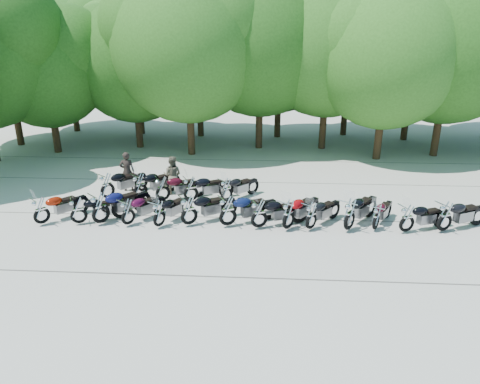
# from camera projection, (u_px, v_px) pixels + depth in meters

# --- Properties ---
(ground) EXTENTS (90.00, 90.00, 0.00)m
(ground) POSITION_uv_depth(u_px,v_px,m) (238.00, 234.00, 15.66)
(ground) COLOR #9D998E
(ground) RESTS_ON ground
(tree_0) EXTENTS (7.50, 7.50, 9.21)m
(tree_0) POSITION_uv_depth(u_px,v_px,m) (6.00, 60.00, 26.85)
(tree_0) COLOR #3A2614
(tree_0) RESTS_ON ground
(tree_1) EXTENTS (6.97, 6.97, 8.55)m
(tree_1) POSITION_uv_depth(u_px,v_px,m) (46.00, 68.00, 25.15)
(tree_1) COLOR #3A2614
(tree_1) RESTS_ON ground
(tree_2) EXTENTS (7.31, 7.31, 8.97)m
(tree_2) POSITION_uv_depth(u_px,v_px,m) (134.00, 63.00, 26.30)
(tree_2) COLOR #3A2614
(tree_2) RESTS_ON ground
(tree_3) EXTENTS (8.70, 8.70, 10.67)m
(tree_3) POSITION_uv_depth(u_px,v_px,m) (188.00, 46.00, 24.25)
(tree_3) COLOR #3A2614
(tree_3) RESTS_ON ground
(tree_4) EXTENTS (9.13, 9.13, 11.20)m
(tree_4) POSITION_uv_depth(u_px,v_px,m) (260.00, 40.00, 25.65)
(tree_4) COLOR #3A2614
(tree_4) RESTS_ON ground
(tree_5) EXTENTS (9.04, 9.04, 11.10)m
(tree_5) POSITION_uv_depth(u_px,v_px,m) (329.00, 41.00, 25.55)
(tree_5) COLOR #3A2614
(tree_5) RESTS_ON ground
(tree_6) EXTENTS (8.00, 8.00, 9.82)m
(tree_6) POSITION_uv_depth(u_px,v_px,m) (388.00, 56.00, 23.40)
(tree_6) COLOR #3A2614
(tree_6) RESTS_ON ground
(tree_7) EXTENTS (8.79, 8.79, 10.79)m
(tree_7) POSITION_uv_depth(u_px,v_px,m) (451.00, 45.00, 23.91)
(tree_7) COLOR #3A2614
(tree_7) RESTS_ON ground
(tree_9) EXTENTS (7.59, 7.59, 9.32)m
(tree_9) POSITION_uv_depth(u_px,v_px,m) (68.00, 56.00, 31.04)
(tree_9) COLOR #3A2614
(tree_9) RESTS_ON ground
(tree_10) EXTENTS (7.78, 7.78, 9.55)m
(tree_10) POSITION_uv_depth(u_px,v_px,m) (136.00, 54.00, 30.12)
(tree_10) COLOR #3A2614
(tree_10) RESTS_ON ground
(tree_11) EXTENTS (7.56, 7.56, 9.28)m
(tree_11) POSITION_uv_depth(u_px,v_px,m) (198.00, 57.00, 29.41)
(tree_11) COLOR #3A2614
(tree_11) RESTS_ON ground
(tree_12) EXTENTS (7.88, 7.88, 9.67)m
(tree_12) POSITION_uv_depth(u_px,v_px,m) (280.00, 54.00, 29.06)
(tree_12) COLOR #3A2614
(tree_12) RESTS_ON ground
(tree_13) EXTENTS (8.31, 8.31, 10.20)m
(tree_13) POSITION_uv_depth(u_px,v_px,m) (350.00, 49.00, 29.62)
(tree_13) COLOR #3A2614
(tree_13) RESTS_ON ground
(tree_14) EXTENTS (8.02, 8.02, 9.84)m
(tree_14) POSITION_uv_depth(u_px,v_px,m) (415.00, 53.00, 28.17)
(tree_14) COLOR #3A2614
(tree_14) RESTS_ON ground
(motorcycle_0) EXTENTS (1.92, 2.16, 1.26)m
(motorcycle_0) POSITION_uv_depth(u_px,v_px,m) (41.00, 210.00, 16.22)
(motorcycle_0) COLOR maroon
(motorcycle_0) RESTS_ON ground
(motorcycle_1) EXTENTS (2.25, 1.57, 1.23)m
(motorcycle_1) POSITION_uv_depth(u_px,v_px,m) (78.00, 210.00, 16.25)
(motorcycle_1) COLOR black
(motorcycle_1) RESTS_ON ground
(motorcycle_2) EXTENTS (2.29, 2.41, 1.44)m
(motorcycle_2) POSITION_uv_depth(u_px,v_px,m) (100.00, 207.00, 16.23)
(motorcycle_2) COLOR #0E1040
(motorcycle_2) RESTS_ON ground
(motorcycle_3) EXTENTS (1.77, 2.13, 1.21)m
(motorcycle_3) POSITION_uv_depth(u_px,v_px,m) (128.00, 211.00, 16.15)
(motorcycle_3) COLOR #3B0823
(motorcycle_3) RESTS_ON ground
(motorcycle_4) EXTENTS (1.62, 2.18, 1.21)m
(motorcycle_4) POSITION_uv_depth(u_px,v_px,m) (159.00, 213.00, 16.00)
(motorcycle_4) COLOR black
(motorcycle_4) RESTS_ON ground
(motorcycle_5) EXTENTS (2.38, 1.98, 1.36)m
(motorcycle_5) POSITION_uv_depth(u_px,v_px,m) (189.00, 209.00, 16.11)
(motorcycle_5) COLOR black
(motorcycle_5) RESTS_ON ground
(motorcycle_6) EXTENTS (2.52, 1.80, 1.39)m
(motorcycle_6) POSITION_uv_depth(u_px,v_px,m) (228.00, 210.00, 16.02)
(motorcycle_6) COLOR #0D163C
(motorcycle_6) RESTS_ON ground
(motorcycle_7) EXTENTS (2.41, 1.58, 1.31)m
(motorcycle_7) POSITION_uv_depth(u_px,v_px,m) (259.00, 213.00, 15.86)
(motorcycle_7) COLOR black
(motorcycle_7) RESTS_ON ground
(motorcycle_8) EXTENTS (2.01, 2.32, 1.34)m
(motorcycle_8) POSITION_uv_depth(u_px,v_px,m) (289.00, 214.00, 15.76)
(motorcycle_8) COLOR #8F050A
(motorcycle_8) RESTS_ON ground
(motorcycle_9) EXTENTS (1.91, 2.08, 1.23)m
(motorcycle_9) POSITION_uv_depth(u_px,v_px,m) (311.00, 215.00, 15.78)
(motorcycle_9) COLOR black
(motorcycle_9) RESTS_ON ground
(motorcycle_10) EXTENTS (2.12, 2.46, 1.42)m
(motorcycle_10) POSITION_uv_depth(u_px,v_px,m) (350.00, 214.00, 15.66)
(motorcycle_10) COLOR black
(motorcycle_10) RESTS_ON ground
(motorcycle_11) EXTENTS (1.58, 2.06, 1.15)m
(motorcycle_11) POSITION_uv_depth(u_px,v_px,m) (376.00, 216.00, 15.76)
(motorcycle_11) COLOR #340712
(motorcycle_11) RESTS_ON ground
(motorcycle_12) EXTENTS (2.29, 1.44, 1.24)m
(motorcycle_12) POSITION_uv_depth(u_px,v_px,m) (407.00, 218.00, 15.53)
(motorcycle_12) COLOR black
(motorcycle_12) RESTS_ON ground
(motorcycle_13) EXTENTS (2.45, 1.68, 1.34)m
(motorcycle_13) POSITION_uv_depth(u_px,v_px,m) (445.00, 216.00, 15.57)
(motorcycle_13) COLOR black
(motorcycle_13) RESTS_ON ground
(motorcycle_14) EXTENTS (2.09, 2.32, 1.36)m
(motorcycle_14) POSITION_uv_depth(u_px,v_px,m) (107.00, 185.00, 18.80)
(motorcycle_14) COLOR black
(motorcycle_14) RESTS_ON ground
(motorcycle_15) EXTENTS (2.19, 2.27, 1.37)m
(motorcycle_15) POSITION_uv_depth(u_px,v_px,m) (140.00, 185.00, 18.74)
(motorcycle_15) COLOR black
(motorcycle_15) RESTS_ON ground
(motorcycle_16) EXTENTS (2.36, 1.68, 1.30)m
(motorcycle_16) POSITION_uv_depth(u_px,v_px,m) (163.00, 188.00, 18.52)
(motorcycle_16) COLOR #360711
(motorcycle_16) RESTS_ON ground
(motorcycle_17) EXTENTS (2.36, 1.66, 1.30)m
(motorcycle_17) POSITION_uv_depth(u_px,v_px,m) (191.00, 188.00, 18.48)
(motorcycle_17) COLOR black
(motorcycle_17) RESTS_ON ground
(motorcycle_18) EXTENTS (1.99, 2.03, 1.23)m
(motorcycle_18) POSITION_uv_depth(u_px,v_px,m) (227.00, 189.00, 18.45)
(motorcycle_18) COLOR black
(motorcycle_18) RESTS_ON ground
(rider_0) EXTENTS (0.75, 0.55, 1.87)m
(rider_0) POSITION_uv_depth(u_px,v_px,m) (127.00, 171.00, 19.81)
(rider_0) COLOR black
(rider_0) RESTS_ON ground
(rider_1) EXTENTS (0.94, 0.77, 1.78)m
(rider_1) POSITION_uv_depth(u_px,v_px,m) (172.00, 175.00, 19.41)
(rider_1) COLOR #665E49
(rider_1) RESTS_ON ground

